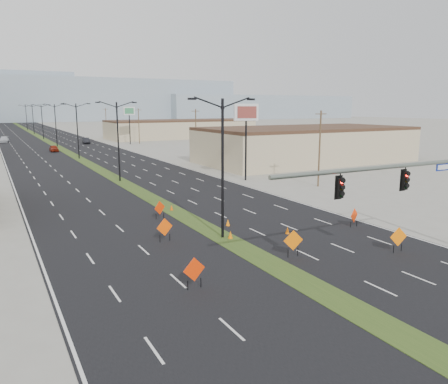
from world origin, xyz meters
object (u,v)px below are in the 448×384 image
streetlight_6 (26,117)px  construction_sign_2 (160,208)px  cone_3 (172,208)px  pole_sign_east_near (246,118)px  streetlight_4 (42,121)px  streetlight_5 (33,118)px  cone_2 (288,230)px  car_mid (86,141)px  construction_sign_0 (194,270)px  cone_1 (230,235)px  signal_mast (425,185)px  construction_sign_1 (165,228)px  construction_sign_5 (398,238)px  cone_0 (228,223)px  construction_sign_4 (354,216)px  car_left (54,148)px  streetlight_1 (118,139)px  construction_sign_3 (293,241)px  streetlight_0 (223,164)px  streetlight_2 (77,129)px  pole_sign_east_far (129,114)px  car_far (4,140)px  streetlight_3 (56,124)px

streetlight_6 → construction_sign_2: bearing=-90.8°
cone_3 → pole_sign_east_near: bearing=37.4°
streetlight_4 → construction_sign_2: streetlight_4 is taller
streetlight_5 → cone_2: bearing=-88.1°
car_mid → construction_sign_0: construction_sign_0 is taller
cone_2 → cone_1: bearing=167.9°
signal_mast → construction_sign_1: 17.25m
construction_sign_5 → cone_0: 12.89m
car_mid → cone_3: bearing=-90.6°
cone_0 → construction_sign_4: bearing=-29.9°
streetlight_5 → construction_sign_5: bearing=-86.7°
car_left → cone_0: size_ratio=7.16×
streetlight_1 → construction_sign_3: (2.00, -33.79, -4.38)m
streetlight_0 → cone_1: 5.16m
construction_sign_2 → construction_sign_0: bearing=-128.2°
streetlight_1 → car_left: 44.15m
streetlight_6 → pole_sign_east_near: 147.69m
cone_3 → car_left: bearing=92.0°
streetlight_2 → construction_sign_1: 55.18m
construction_sign_3 → streetlight_6: bearing=103.7°
construction_sign_2 → pole_sign_east_far: bearing=50.5°
construction_sign_1 → pole_sign_east_near: size_ratio=0.17×
streetlight_0 → construction_sign_0: bearing=-127.4°
streetlight_4 → pole_sign_east_near: (14.69, -90.93, 2.60)m
construction_sign_3 → construction_sign_4: size_ratio=1.16×
construction_sign_1 → cone_1: bearing=-31.5°
streetlight_6 → car_left: streetlight_6 is taller
streetlight_1 → car_far: streetlight_1 is taller
cone_2 → streetlight_4: bearing=92.4°
streetlight_5 → streetlight_3: bearing=-90.0°
streetlight_4 → pole_sign_east_near: size_ratio=1.02×
construction_sign_3 → construction_sign_4: bearing=34.6°
streetlight_3 → streetlight_4: 28.00m
streetlight_1 → pole_sign_east_near: 16.45m
streetlight_4 → car_mid: size_ratio=2.20×
streetlight_2 → pole_sign_east_far: size_ratio=1.07×
car_mid → construction_sign_0: 97.94m
streetlight_6 → construction_sign_0: streetlight_6 is taller
streetlight_3 → construction_sign_1: size_ratio=5.87×
streetlight_0 → streetlight_3: (0.00, 84.00, 0.00)m
construction_sign_4 → construction_sign_5: bearing=-128.5°
car_far → pole_sign_east_far: pole_sign_east_far is taller
car_left → cone_1: size_ratio=6.67×
streetlight_1 → car_far: (-10.70, 76.00, -4.66)m
streetlight_1 → cone_0: (1.89, -25.37, -5.14)m
signal_mast → car_mid: (-0.70, 99.66, -4.04)m
streetlight_4 → car_left: size_ratio=2.48×
pole_sign_east_far → streetlight_1: bearing=-117.5°
streetlight_5 → cone_2: streetlight_5 is taller
cone_1 → cone_2: bearing=-12.1°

